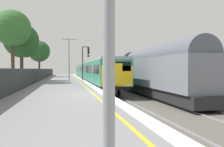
{
  "coord_description": "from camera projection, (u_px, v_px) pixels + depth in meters",
  "views": [
    {
      "loc": [
        -2.11,
        -14.8,
        1.6
      ],
      "look_at": [
        1.82,
        4.14,
        1.21
      ],
      "focal_mm": 36.37,
      "sensor_mm": 36.0,
      "label": 1
    }
  ],
  "objects": [
    {
      "name": "background_tree_right",
      "position": [
        13.0,
        29.0,
        25.92
      ],
      "size": [
        4.14,
        4.14,
        8.36
      ],
      "color": "#473323",
      "rests_on": "ground"
    },
    {
      "name": "background_tree_centre",
      "position": [
        23.0,
        42.0,
        30.26
      ],
      "size": [
        4.59,
        4.59,
        7.71
      ],
      "color": "#473323",
      "rests_on": "ground"
    },
    {
      "name": "freight_train_adjacent_track",
      "position": [
        110.0,
        69.0,
        42.42
      ],
      "size": [
        2.6,
        60.39,
        4.66
      ],
      "color": "#232326",
      "rests_on": "ground"
    },
    {
      "name": "platform_lamp_mid",
      "position": [
        69.0,
        56.0,
        27.7
      ],
      "size": [
        2.0,
        0.2,
        5.35
      ],
      "color": "#93999E",
      "rests_on": "ground"
    },
    {
      "name": "ground",
      "position": [
        136.0,
        101.0,
        15.5
      ],
      "size": [
        17.4,
        110.0,
        1.21
      ],
      "color": "gray"
    },
    {
      "name": "commuter_train_at_platform",
      "position": [
        90.0,
        71.0,
        38.82
      ],
      "size": [
        2.83,
        41.58,
        3.81
      ],
      "color": "#2D846B",
      "rests_on": "ground"
    },
    {
      "name": "background_tree_left",
      "position": [
        39.0,
        52.0,
        46.44
      ],
      "size": [
        4.34,
        4.34,
        7.4
      ],
      "color": "#473323",
      "rests_on": "ground"
    },
    {
      "name": "signal_gantry",
      "position": [
        84.0,
        59.0,
        32.54
      ],
      "size": [
        1.1,
        0.24,
        4.83
      ],
      "color": "#47474C",
      "rests_on": "ground"
    },
    {
      "name": "platform_back_fence",
      "position": [
        9.0,
        81.0,
        13.83
      ],
      "size": [
        0.07,
        99.0,
        1.64
      ],
      "color": "#282B2D",
      "rests_on": "ground"
    }
  ]
}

